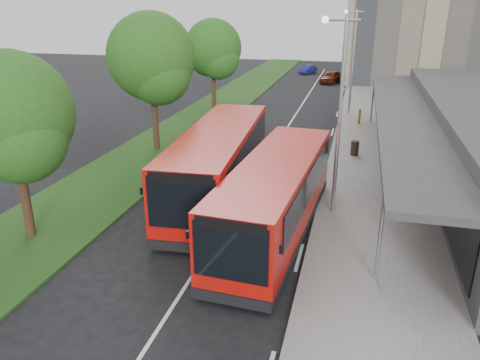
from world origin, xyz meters
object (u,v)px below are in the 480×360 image
(lamp_post_far, at_px, (352,55))
(car_near, at_px, (331,77))
(lamp_post_near, at_px, (338,106))
(bollard, at_px, (359,117))
(tree_near, at_px, (12,121))
(bus_second, at_px, (219,164))
(car_far, at_px, (308,69))
(litter_bin, at_px, (355,148))
(tree_mid, at_px, (152,63))
(bus_main, at_px, (275,198))
(tree_far, at_px, (213,52))

(lamp_post_far, distance_m, car_near, 16.95)
(lamp_post_near, distance_m, bollard, 16.90)
(tree_near, xyz_separation_m, bus_second, (5.95, 5.57, -2.93))
(car_far, bearing_deg, tree_near, -73.71)
(litter_bin, height_order, bollard, bollard)
(tree_near, distance_m, bus_second, 8.66)
(tree_near, height_order, lamp_post_near, lamp_post_near)
(tree_mid, relative_size, bollard, 7.54)
(bus_main, height_order, bus_second, bus_second)
(tree_near, bearing_deg, lamp_post_far, 65.96)
(tree_far, bearing_deg, tree_near, -90.00)
(tree_far, height_order, bus_second, tree_far)
(tree_mid, height_order, lamp_post_near, tree_mid)
(litter_bin, bearing_deg, tree_far, 138.33)
(lamp_post_far, distance_m, bus_main, 22.70)
(lamp_post_far, bearing_deg, car_near, 98.66)
(bus_main, distance_m, car_far, 45.95)
(car_near, relative_size, car_far, 1.27)
(tree_near, relative_size, bus_second, 0.61)
(tree_far, bearing_deg, bus_main, -66.95)
(lamp_post_near, height_order, car_far, lamp_post_near)
(lamp_post_near, bearing_deg, litter_bin, 84.58)
(tree_mid, distance_m, litter_bin, 12.90)
(tree_far, xyz_separation_m, lamp_post_near, (11.13, -19.05, -0.11))
(tree_mid, height_order, car_far, tree_mid)
(bollard, bearing_deg, car_far, 104.26)
(lamp_post_far, bearing_deg, bus_main, -95.13)
(tree_far, height_order, car_near, tree_far)
(tree_mid, height_order, litter_bin, tree_mid)
(tree_mid, bearing_deg, bus_second, -47.19)
(tree_far, xyz_separation_m, bus_second, (5.95, -18.43, -3.16))
(tree_near, distance_m, car_near, 42.31)
(lamp_post_near, xyz_separation_m, car_near, (-2.48, 36.28, -4.03))
(lamp_post_near, height_order, bus_main, lamp_post_near)
(bollard, bearing_deg, bus_second, -111.24)
(tree_mid, xyz_separation_m, car_far, (5.22, 36.33, -4.77))
(tree_mid, distance_m, tree_far, 12.01)
(car_near, bearing_deg, tree_mid, -91.42)
(litter_bin, relative_size, car_near, 0.21)
(tree_mid, bearing_deg, tree_near, -90.00)
(lamp_post_near, bearing_deg, bus_main, -130.11)
(bollard, distance_m, car_far, 27.86)
(car_near, bearing_deg, bus_main, -74.24)
(lamp_post_near, xyz_separation_m, car_far, (-5.91, 43.38, -4.19))
(tree_near, relative_size, bollard, 6.54)
(tree_mid, bearing_deg, lamp_post_far, 49.32)
(tree_mid, xyz_separation_m, lamp_post_near, (11.13, -7.05, -0.58))
(tree_near, bearing_deg, bus_second, 43.11)
(tree_near, height_order, bollard, tree_near)
(tree_mid, xyz_separation_m, bollard, (12.08, 9.33, -4.60))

